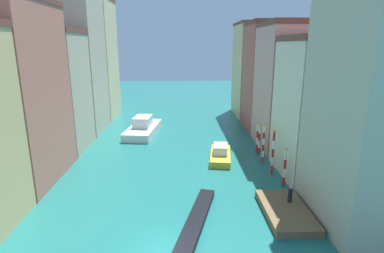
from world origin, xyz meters
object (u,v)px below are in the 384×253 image
at_px(mooring_pole_0, 285,167).
at_px(motorboat_0, 220,154).
at_px(vaporetto_white, 143,128).
at_px(person_on_dock, 290,195).
at_px(mooring_pole_4, 257,136).
at_px(mooring_pole_2, 263,143).
at_px(mooring_pole_1, 273,152).
at_px(mooring_pole_3, 259,140).
at_px(waterfront_dock, 286,211).
at_px(gondola_black, 196,221).

xyz_separation_m(mooring_pole_0, motorboat_0, (-5.29, 7.53, -1.37)).
relative_size(mooring_pole_0, vaporetto_white, 0.37).
relative_size(person_on_dock, mooring_pole_0, 0.36).
distance_m(person_on_dock, mooring_pole_4, 14.66).
xyz_separation_m(mooring_pole_2, motorboat_0, (-4.76, 1.40, -1.77)).
height_order(mooring_pole_1, mooring_pole_3, mooring_pole_1).
bearing_deg(waterfront_dock, mooring_pole_2, 84.99).
bearing_deg(person_on_dock, gondola_black, -165.05).
bearing_deg(motorboat_0, mooring_pole_0, -54.91).
xyz_separation_m(person_on_dock, mooring_pole_1, (0.60, 7.35, 1.20)).
xyz_separation_m(person_on_dock, vaporetto_white, (-15.07, 23.34, -0.37)).
xyz_separation_m(waterfront_dock, gondola_black, (-7.35, -1.11, -0.03)).
height_order(vaporetto_white, motorboat_0, vaporetto_white).
bearing_deg(vaporetto_white, person_on_dock, -57.15).
relative_size(mooring_pole_1, mooring_pole_2, 1.03).
bearing_deg(mooring_pole_2, person_on_dock, -92.07).
height_order(waterfront_dock, mooring_pole_1, mooring_pole_1).
bearing_deg(mooring_pole_3, vaporetto_white, 146.72).
relative_size(mooring_pole_2, mooring_pole_3, 1.18).
bearing_deg(mooring_pole_1, person_on_dock, -94.68).
relative_size(mooring_pole_0, gondola_black, 0.40).
bearing_deg(mooring_pole_3, mooring_pole_1, -89.72).
height_order(waterfront_dock, mooring_pole_0, mooring_pole_0).
distance_m(mooring_pole_1, mooring_pole_3, 5.74).
relative_size(mooring_pole_2, gondola_black, 0.48).
bearing_deg(motorboat_0, vaporetto_white, 132.84).
height_order(person_on_dock, mooring_pole_4, mooring_pole_4).
bearing_deg(mooring_pole_2, gondola_black, -123.64).
relative_size(mooring_pole_1, vaporetto_white, 0.46).
bearing_deg(mooring_pole_2, mooring_pole_4, 85.33).
distance_m(waterfront_dock, mooring_pole_1, 8.73).
xyz_separation_m(waterfront_dock, motorboat_0, (-3.76, 12.84, 0.32)).
bearing_deg(waterfront_dock, motorboat_0, 106.33).
height_order(mooring_pole_1, mooring_pole_2, mooring_pole_1).
xyz_separation_m(person_on_dock, gondola_black, (-7.98, -2.13, -1.00)).
bearing_deg(mooring_pole_0, gondola_black, -144.12).
xyz_separation_m(person_on_dock, mooring_pole_2, (0.38, 10.42, 1.13)).
distance_m(mooring_pole_1, mooring_pole_4, 7.29).
xyz_separation_m(mooring_pole_2, mooring_pole_4, (0.34, 4.21, -0.40)).
bearing_deg(waterfront_dock, mooring_pole_0, 73.94).
bearing_deg(mooring_pole_0, person_on_dock, -101.88).
bearing_deg(vaporetto_white, motorboat_0, -47.16).
height_order(mooring_pole_2, vaporetto_white, mooring_pole_2).
height_order(waterfront_dock, vaporetto_white, vaporetto_white).
bearing_deg(person_on_dock, mooring_pole_1, 85.32).
height_order(mooring_pole_0, mooring_pole_1, mooring_pole_1).
xyz_separation_m(mooring_pole_2, gondola_black, (-8.35, -12.55, -2.13)).
xyz_separation_m(gondola_black, motorboat_0, (3.59, 13.95, 0.35)).
xyz_separation_m(mooring_pole_1, motorboat_0, (-4.99, 4.47, -1.85)).
bearing_deg(motorboat_0, waterfront_dock, -73.67).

